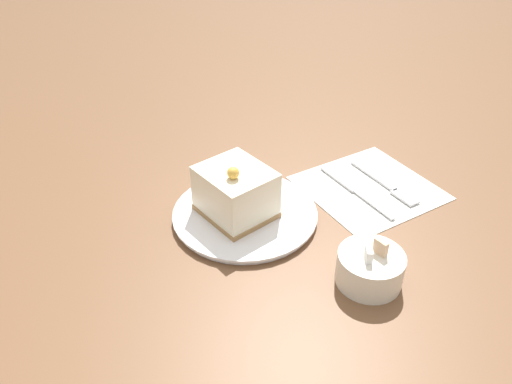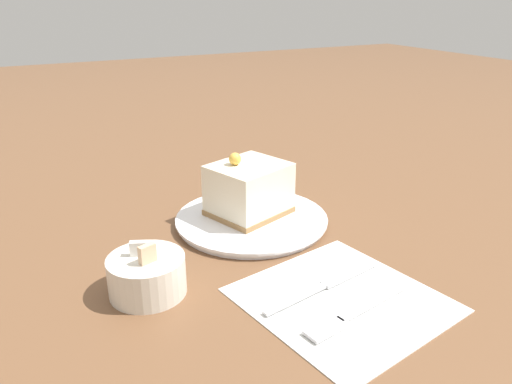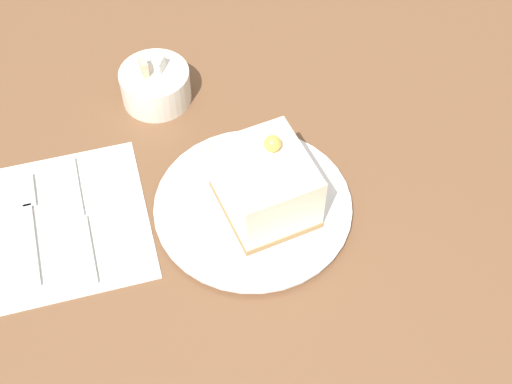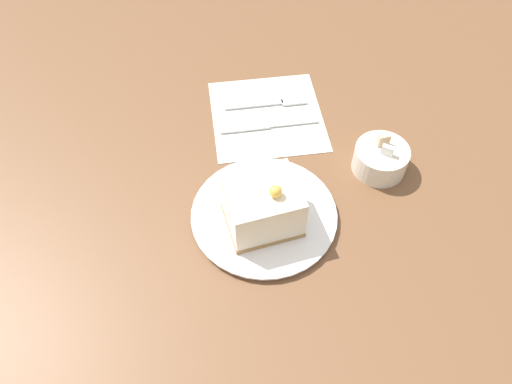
# 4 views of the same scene
# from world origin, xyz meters

# --- Properties ---
(ground_plane) EXTENTS (4.00, 4.00, 0.00)m
(ground_plane) POSITION_xyz_m (0.00, 0.00, 0.00)
(ground_plane) COLOR brown
(plate) EXTENTS (0.23, 0.23, 0.01)m
(plate) POSITION_xyz_m (-0.01, 0.03, 0.01)
(plate) COLOR white
(plate) RESTS_ON ground_plane
(cake_slice) EXTENTS (0.13, 0.14, 0.10)m
(cake_slice) POSITION_xyz_m (-0.00, 0.02, 0.05)
(cake_slice) COLOR #9E7547
(cake_slice) RESTS_ON plate
(napkin) EXTENTS (0.24, 0.24, 0.00)m
(napkin) POSITION_xyz_m (-0.24, 0.03, 0.00)
(napkin) COLOR white
(napkin) RESTS_ON ground_plane
(fork) EXTENTS (0.05, 0.16, 0.00)m
(fork) POSITION_xyz_m (-0.28, 0.04, 0.01)
(fork) COLOR silver
(fork) RESTS_ON napkin
(knife) EXTENTS (0.05, 0.18, 0.00)m
(knife) POSITION_xyz_m (-0.21, 0.01, 0.01)
(knife) COLOR silver
(knife) RESTS_ON napkin
(sugar_bowl) EXTENTS (0.09, 0.09, 0.07)m
(sugar_bowl) POSITION_xyz_m (-0.12, 0.22, 0.02)
(sugar_bowl) COLOR silver
(sugar_bowl) RESTS_ON ground_plane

